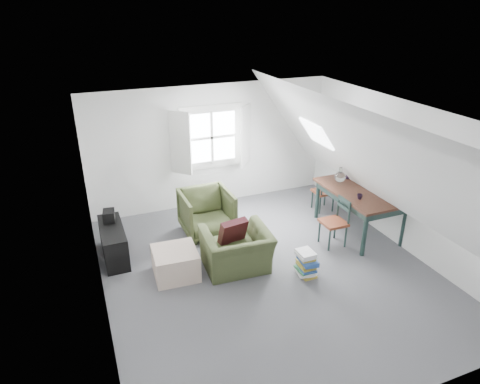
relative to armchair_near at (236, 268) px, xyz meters
name	(u,v)px	position (x,y,z in m)	size (l,w,h in m)	color
floor	(267,270)	(0.44, -0.24, 0.00)	(5.50, 5.50, 0.00)	#535459
ceiling	(272,118)	(0.44, -0.24, 2.50)	(5.50, 5.50, 0.00)	white
wall_back	(211,146)	(0.44, 2.51, 1.25)	(5.00, 5.00, 0.00)	white
wall_front	(395,316)	(0.44, -2.99, 1.25)	(5.00, 5.00, 0.00)	white
wall_left	(95,231)	(-2.06, -0.24, 1.25)	(5.50, 5.50, 0.00)	white
wall_right	(403,176)	(2.94, -0.24, 1.25)	(5.50, 5.50, 0.00)	white
slope_left	(164,183)	(-1.11, -0.24, 1.78)	(5.50, 5.50, 0.00)	white
slope_right	(360,154)	(1.99, -0.24, 1.78)	(5.50, 5.50, 0.00)	white
dormer_window	(212,138)	(0.44, 2.43, 1.45)	(1.71, 0.35, 1.30)	white
skylight	(316,134)	(1.99, 1.06, 1.75)	(0.55, 0.75, 0.04)	white
armchair_near	(236,268)	(0.00, 0.00, 0.00)	(1.04, 0.91, 0.68)	#3B4426
armchair_far	(207,232)	(-0.08, 1.29, 0.00)	(0.88, 0.91, 0.83)	#3B4426
throw_pillow	(233,232)	(0.00, 0.15, 0.59)	(0.45, 0.13, 0.45)	#3A0F15
ottoman	(176,263)	(-0.95, 0.18, 0.22)	(0.67, 0.67, 0.44)	#C5AC99
dining_table	(360,196)	(2.54, 0.31, 0.72)	(1.00, 1.67, 0.83)	#341A10
demijohn	(340,177)	(2.39, 0.76, 0.95)	(0.20, 0.20, 0.29)	silver
vase_twigs	(348,172)	(2.64, 0.86, 0.98)	(0.08, 0.09, 0.65)	black
cup	(359,199)	(2.29, 0.01, 0.83)	(0.10, 0.10, 0.09)	black
paper_box	(386,197)	(2.74, -0.14, 0.86)	(0.12, 0.08, 0.04)	white
dining_chair_far	(324,192)	(2.42, 1.28, 0.42)	(0.38, 0.38, 0.80)	maroon
dining_chair_near	(335,221)	(1.88, 0.06, 0.45)	(0.41, 0.41, 0.87)	maroon
media_shelf	(114,245)	(-1.78, 1.04, 0.25)	(0.37, 1.10, 0.56)	black
electronics_box	(109,216)	(-1.78, 1.33, 0.65)	(0.18, 0.26, 0.20)	black
magazine_stack	(306,264)	(0.95, -0.59, 0.21)	(0.32, 0.38, 0.42)	#B29933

